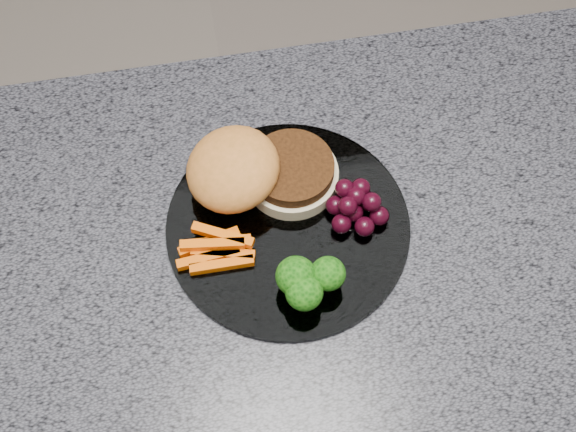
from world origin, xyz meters
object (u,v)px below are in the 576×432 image
Objects in this scene: grape_bunch at (356,205)px; plate at (288,226)px; burger at (254,173)px; island_cabinet at (287,400)px.

plate is at bearing -178.21° from grape_bunch.
island_cabinet is at bearing -94.91° from burger.
island_cabinet is 0.48m from plate.
plate is (0.01, 0.06, 0.47)m from island_cabinet.
island_cabinet is at bearing -145.28° from grape_bunch.
burger is 0.11m from grape_bunch.
plate is 4.02× the size of grape_bunch.
burger is at bearing 115.66° from plate.
island_cabinet is 4.62× the size of plate.
plate is at bearing 79.29° from island_cabinet.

